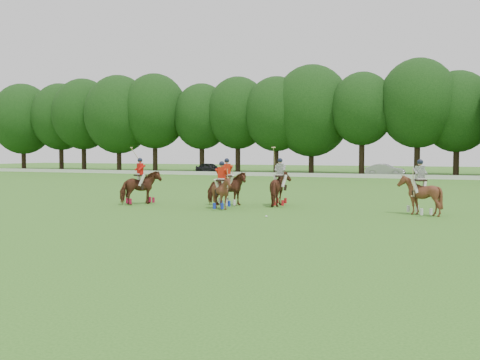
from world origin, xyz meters
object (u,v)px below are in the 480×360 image
at_px(polo_red_c, 222,192).
at_px(polo_ball, 266,216).
at_px(car_left, 210,168).
at_px(polo_red_b, 227,188).
at_px(polo_stripe_b, 420,195).
at_px(car_mid, 385,170).
at_px(polo_red_a, 140,187).
at_px(polo_stripe_a, 280,188).

height_order(polo_red_c, polo_ball, polo_red_c).
relative_size(car_left, polo_ball, 45.81).
bearing_deg(polo_red_b, car_left, 116.95).
bearing_deg(polo_stripe_b, car_mid, 99.48).
bearing_deg(polo_stripe_b, polo_red_c, -172.60).
height_order(polo_stripe_b, polo_ball, polo_stripe_b).
distance_m(polo_red_c, polo_stripe_b, 9.17).
xyz_separation_m(polo_red_a, polo_stripe_b, (14.13, 0.62, -0.01)).
xyz_separation_m(polo_red_b, polo_stripe_b, (9.58, -0.53, 0.00)).
distance_m(car_mid, polo_ball, 41.50).
distance_m(car_mid, polo_red_a, 39.46).
relative_size(car_left, polo_stripe_b, 1.67).
relative_size(car_mid, polo_red_c, 1.87).
xyz_separation_m(polo_stripe_b, polo_ball, (-5.98, -3.43, -0.87)).
bearing_deg(polo_ball, car_mid, 90.51).
bearing_deg(polo_stripe_b, polo_ball, -150.21).
xyz_separation_m(polo_red_c, polo_stripe_b, (9.09, 1.18, 0.06)).
relative_size(car_left, car_mid, 0.94).
bearing_deg(polo_ball, polo_red_a, 160.99).
bearing_deg(polo_ball, polo_stripe_b, 29.79).
bearing_deg(polo_red_a, car_left, 110.59).
height_order(car_left, polo_ball, car_left).
bearing_deg(car_mid, polo_stripe_a, -179.32).
bearing_deg(polo_red_b, polo_red_a, -165.87).
distance_m(polo_stripe_a, polo_stripe_b, 7.13).
bearing_deg(polo_red_c, car_left, 116.51).
relative_size(polo_red_b, polo_red_c, 1.05).
relative_size(car_mid, polo_red_b, 1.78).
relative_size(car_left, polo_red_a, 1.36).
bearing_deg(polo_red_a, polo_stripe_a, 16.21).
bearing_deg(polo_red_c, polo_stripe_a, 51.34).
relative_size(car_mid, polo_red_a, 1.45).
bearing_deg(car_mid, polo_red_c, 177.67).
bearing_deg(car_left, polo_ball, -133.84).
bearing_deg(car_left, polo_red_b, -135.56).
distance_m(polo_red_a, polo_stripe_b, 14.15).
bearing_deg(polo_red_a, polo_red_b, 14.13).
relative_size(polo_red_c, polo_stripe_b, 0.95).
relative_size(car_left, polo_red_b, 1.67).
relative_size(polo_red_c, polo_stripe_a, 0.78).
xyz_separation_m(car_left, polo_stripe_a, (21.69, -36.61, 0.21)).
height_order(polo_stripe_a, polo_stripe_b, polo_stripe_a).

